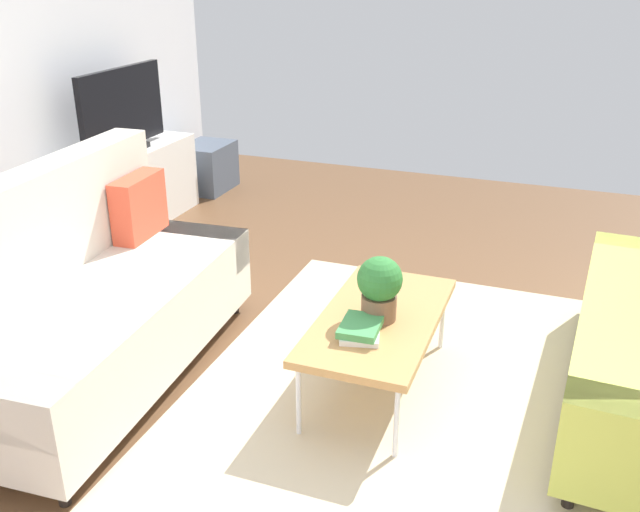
{
  "coord_description": "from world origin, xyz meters",
  "views": [
    {
      "loc": [
        -3.0,
        -0.87,
        2.06
      ],
      "look_at": [
        0.05,
        0.27,
        0.65
      ],
      "focal_mm": 39.16,
      "sensor_mm": 36.0,
      "label": 1
    }
  ],
  "objects_px": {
    "coffee_table": "(379,321)",
    "vase_0": "(70,161)",
    "tv": "(123,111)",
    "bottle_1": "(103,147)",
    "storage_trunk": "(208,167)",
    "tv_console": "(129,189)",
    "couch_beige": "(90,300)",
    "bottle_0": "(94,155)",
    "table_book_0": "(360,332)",
    "potted_plant": "(380,286)"
  },
  "relations": [
    {
      "from": "storage_trunk",
      "to": "vase_0",
      "type": "relative_size",
      "value": 4.01
    },
    {
      "from": "coffee_table",
      "to": "bottle_0",
      "type": "bearing_deg",
      "value": 65.71
    },
    {
      "from": "couch_beige",
      "to": "bottle_1",
      "type": "relative_size",
      "value": 9.06
    },
    {
      "from": "bottle_1",
      "to": "vase_0",
      "type": "bearing_deg",
      "value": 161.58
    },
    {
      "from": "storage_trunk",
      "to": "couch_beige",
      "type": "bearing_deg",
      "value": -161.46
    },
    {
      "from": "tv_console",
      "to": "bottle_1",
      "type": "xyz_separation_m",
      "value": [
        -0.31,
        -0.04,
        0.43
      ]
    },
    {
      "from": "couch_beige",
      "to": "coffee_table",
      "type": "bearing_deg",
      "value": 101.8
    },
    {
      "from": "tv",
      "to": "bottle_0",
      "type": "distance_m",
      "value": 0.48
    },
    {
      "from": "tv_console",
      "to": "tv",
      "type": "xyz_separation_m",
      "value": [
        -0.0,
        -0.02,
        0.63
      ]
    },
    {
      "from": "tv_console",
      "to": "tv",
      "type": "relative_size",
      "value": 1.4
    },
    {
      "from": "potted_plant",
      "to": "bottle_1",
      "type": "xyz_separation_m",
      "value": [
        1.26,
        2.5,
        0.15
      ]
    },
    {
      "from": "couch_beige",
      "to": "bottle_1",
      "type": "bearing_deg",
      "value": -150.07
    },
    {
      "from": "tv",
      "to": "bottle_1",
      "type": "distance_m",
      "value": 0.37
    },
    {
      "from": "vase_0",
      "to": "bottle_1",
      "type": "height_order",
      "value": "bottle_1"
    },
    {
      "from": "tv_console",
      "to": "vase_0",
      "type": "relative_size",
      "value": 10.8
    },
    {
      "from": "couch_beige",
      "to": "bottle_0",
      "type": "xyz_separation_m",
      "value": [
        1.52,
        1.08,
        0.28
      ]
    },
    {
      "from": "potted_plant",
      "to": "storage_trunk",
      "type": "bearing_deg",
      "value": 42.42
    },
    {
      "from": "coffee_table",
      "to": "storage_trunk",
      "type": "height_order",
      "value": "storage_trunk"
    },
    {
      "from": "storage_trunk",
      "to": "potted_plant",
      "type": "relative_size",
      "value": 1.6
    },
    {
      "from": "storage_trunk",
      "to": "table_book_0",
      "type": "height_order",
      "value": "table_book_0"
    },
    {
      "from": "storage_trunk",
      "to": "vase_0",
      "type": "height_order",
      "value": "vase_0"
    },
    {
      "from": "bottle_1",
      "to": "tv_console",
      "type": "bearing_deg",
      "value": 7.36
    },
    {
      "from": "couch_beige",
      "to": "tv",
      "type": "bearing_deg",
      "value": -154.04
    },
    {
      "from": "couch_beige",
      "to": "storage_trunk",
      "type": "relative_size",
      "value": 3.75
    },
    {
      "from": "couch_beige",
      "to": "bottle_0",
      "type": "relative_size",
      "value": 12.65
    },
    {
      "from": "storage_trunk",
      "to": "bottle_0",
      "type": "height_order",
      "value": "bottle_0"
    },
    {
      "from": "tv_console",
      "to": "table_book_0",
      "type": "bearing_deg",
      "value": -124.98
    },
    {
      "from": "tv_console",
      "to": "coffee_table",
      "type": "bearing_deg",
      "value": -121.36
    },
    {
      "from": "couch_beige",
      "to": "potted_plant",
      "type": "relative_size",
      "value": 6.0
    },
    {
      "from": "couch_beige",
      "to": "storage_trunk",
      "type": "distance_m",
      "value": 3.21
    },
    {
      "from": "couch_beige",
      "to": "vase_0",
      "type": "bearing_deg",
      "value": -142.88
    },
    {
      "from": "tv",
      "to": "bottle_1",
      "type": "relative_size",
      "value": 4.65
    },
    {
      "from": "couch_beige",
      "to": "storage_trunk",
      "type": "height_order",
      "value": "couch_beige"
    },
    {
      "from": "tv_console",
      "to": "storage_trunk",
      "type": "height_order",
      "value": "tv_console"
    },
    {
      "from": "couch_beige",
      "to": "storage_trunk",
      "type": "xyz_separation_m",
      "value": [
        3.04,
        1.02,
        -0.22
      ]
    },
    {
      "from": "storage_trunk",
      "to": "bottle_0",
      "type": "relative_size",
      "value": 3.38
    },
    {
      "from": "tv_console",
      "to": "potted_plant",
      "type": "xyz_separation_m",
      "value": [
        -1.57,
        -2.54,
        0.28
      ]
    },
    {
      "from": "coffee_table",
      "to": "tv_console",
      "type": "height_order",
      "value": "tv_console"
    },
    {
      "from": "tv",
      "to": "bottle_1",
      "type": "bearing_deg",
      "value": -176.31
    },
    {
      "from": "coffee_table",
      "to": "potted_plant",
      "type": "relative_size",
      "value": 3.39
    },
    {
      "from": "couch_beige",
      "to": "potted_plant",
      "type": "distance_m",
      "value": 1.48
    },
    {
      "from": "coffee_table",
      "to": "potted_plant",
      "type": "distance_m",
      "value": 0.2
    },
    {
      "from": "table_book_0",
      "to": "potted_plant",
      "type": "bearing_deg",
      "value": -11.02
    },
    {
      "from": "coffee_table",
      "to": "vase_0",
      "type": "bearing_deg",
      "value": 69.5
    },
    {
      "from": "coffee_table",
      "to": "tv",
      "type": "xyz_separation_m",
      "value": [
        1.55,
        2.52,
        0.56
      ]
    },
    {
      "from": "potted_plant",
      "to": "vase_0",
      "type": "relative_size",
      "value": 2.51
    },
    {
      "from": "bottle_1",
      "to": "table_book_0",
      "type": "bearing_deg",
      "value": -120.35
    },
    {
      "from": "couch_beige",
      "to": "bottle_1",
      "type": "height_order",
      "value": "couch_beige"
    },
    {
      "from": "coffee_table",
      "to": "vase_0",
      "type": "distance_m",
      "value": 2.78
    },
    {
      "from": "table_book_0",
      "to": "vase_0",
      "type": "distance_m",
      "value": 2.83
    }
  ]
}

